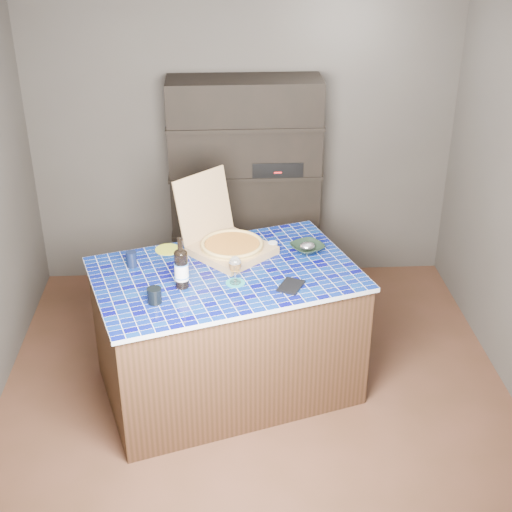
{
  "coord_description": "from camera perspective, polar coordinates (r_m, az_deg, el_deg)",
  "views": [
    {
      "loc": [
        -0.22,
        -3.9,
        3.12
      ],
      "look_at": [
        0.0,
        0.0,
        1.07
      ],
      "focal_mm": 50.0,
      "sensor_mm": 36.0,
      "label": 1
    }
  ],
  "objects": [
    {
      "name": "green_trivet",
      "position": [
        4.88,
        -7.06,
        0.53
      ],
      "size": [
        0.17,
        0.17,
        0.01
      ],
      "primitive_type": "cylinder",
      "color": "gold",
      "rests_on": "kitchen_island"
    },
    {
      "name": "tumbler",
      "position": [
        4.26,
        -8.13,
        -3.15
      ],
      "size": [
        0.09,
        0.09,
        0.1
      ],
      "primitive_type": "cylinder",
      "color": "black",
      "rests_on": "kitchen_island"
    },
    {
      "name": "mead_bottle",
      "position": [
        4.36,
        -6.0,
        -0.96
      ],
      "size": [
        0.09,
        0.09,
        0.34
      ],
      "color": "black",
      "rests_on": "kitchen_island"
    },
    {
      "name": "dvd_case",
      "position": [
        4.4,
        2.82,
        -2.41
      ],
      "size": [
        0.2,
        0.22,
        0.01
      ],
      "primitive_type": "cube",
      "rotation": [
        0.0,
        0.0,
        -0.48
      ],
      "color": "black",
      "rests_on": "kitchen_island"
    },
    {
      "name": "room",
      "position": [
        4.34,
        -0.03,
        2.1
      ],
      "size": [
        3.5,
        3.5,
        3.5
      ],
      "color": "brown",
      "rests_on": "ground"
    },
    {
      "name": "kitchen_island",
      "position": [
        4.81,
        -2.35,
        -6.04
      ],
      "size": [
        1.9,
        1.5,
        0.91
      ],
      "rotation": [
        0.0,
        0.0,
        0.3
      ],
      "color": "#492C1C",
      "rests_on": "floor"
    },
    {
      "name": "white_jar",
      "position": [
        4.83,
        1.34,
        0.81
      ],
      "size": [
        0.06,
        0.06,
        0.05
      ],
      "primitive_type": "cylinder",
      "color": "silver",
      "rests_on": "kitchen_island"
    },
    {
      "name": "bowl",
      "position": [
        4.82,
        4.13,
        0.66
      ],
      "size": [
        0.29,
        0.29,
        0.05
      ],
      "primitive_type": "imported",
      "rotation": [
        0.0,
        0.0,
        0.51
      ],
      "color": "black",
      "rests_on": "kitchen_island"
    },
    {
      "name": "navy_cup",
      "position": [
        4.68,
        -9.92,
        -0.26
      ],
      "size": [
        0.07,
        0.07,
        0.11
      ],
      "primitive_type": "cylinder",
      "color": "black",
      "rests_on": "kitchen_island"
    },
    {
      "name": "wine_glass",
      "position": [
        4.38,
        -1.68,
        -0.72
      ],
      "size": [
        0.08,
        0.08,
        0.18
      ],
      "color": "white",
      "rests_on": "teal_trivet"
    },
    {
      "name": "shelving_unit",
      "position": [
        5.87,
        -0.84,
        5.49
      ],
      "size": [
        1.2,
        0.41,
        1.8
      ],
      "color": "black",
      "rests_on": "floor"
    },
    {
      "name": "teal_trivet",
      "position": [
        4.44,
        -1.66,
        -2.16
      ],
      "size": [
        0.12,
        0.12,
        0.01
      ],
      "primitive_type": "cylinder",
      "color": "#18817F",
      "rests_on": "kitchen_island"
    },
    {
      "name": "foil_contents",
      "position": [
        4.82,
        4.14,
        0.81
      ],
      "size": [
        0.11,
        0.09,
        0.05
      ],
      "primitive_type": "ellipsoid",
      "color": "#BABAC6",
      "rests_on": "bowl"
    },
    {
      "name": "pizza_box",
      "position": [
        4.78,
        -2.18,
        1.05
      ],
      "size": [
        0.7,
        0.71,
        0.49
      ],
      "rotation": [
        0.0,
        0.0,
        0.74
      ],
      "color": "tan",
      "rests_on": "kitchen_island"
    }
  ]
}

